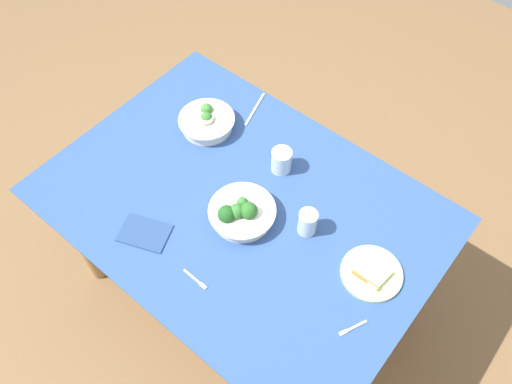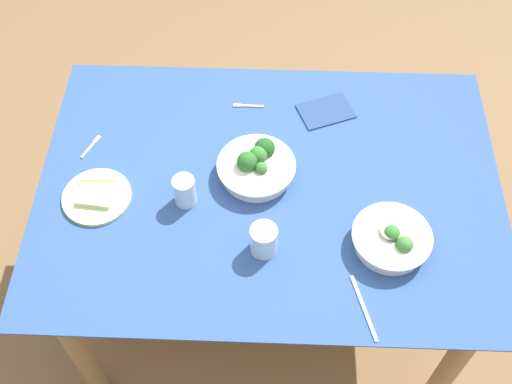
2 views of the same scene
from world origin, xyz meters
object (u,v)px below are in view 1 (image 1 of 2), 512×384
object	(u,v)px
water_glass_side	(281,161)
fork_by_far_bowl	(352,328)
bread_side_plate	(371,273)
napkin_folded_upper	(145,233)
broccoli_bowl_near	(241,213)
table_knife_left	(255,109)
broccoli_bowl_far	(207,122)
water_glass_center	(307,222)
fork_by_near_bowl	(196,280)

from	to	relation	value
water_glass_side	fork_by_far_bowl	size ratio (longest dim) A/B	1.01
bread_side_plate	napkin_folded_upper	size ratio (longest dim) A/B	1.21
broccoli_bowl_near	table_knife_left	size ratio (longest dim) A/B	1.22
broccoli_bowl_far	bread_side_plate	bearing A→B (deg)	-8.77
bread_side_plate	water_glass_side	world-z (taller)	water_glass_side
broccoli_bowl_far	broccoli_bowl_near	bearing A→B (deg)	-32.13
table_knife_left	napkin_folded_upper	xyz separation A→B (m)	(0.09, -0.73, 0.00)
water_glass_side	napkin_folded_upper	bearing A→B (deg)	-109.80
water_glass_side	table_knife_left	world-z (taller)	water_glass_side
table_knife_left	napkin_folded_upper	world-z (taller)	napkin_folded_upper
broccoli_bowl_far	water_glass_center	world-z (taller)	water_glass_center
broccoli_bowl_far	bread_side_plate	xyz separation A→B (m)	(0.90, -0.14, -0.02)
broccoli_bowl_far	table_knife_left	distance (m)	0.23
napkin_folded_upper	water_glass_center	bearing A→B (deg)	41.13
bread_side_plate	table_knife_left	bearing A→B (deg)	156.90
bread_side_plate	water_glass_center	bearing A→B (deg)	179.87
broccoli_bowl_far	bread_side_plate	world-z (taller)	broccoli_bowl_far
water_glass_side	napkin_folded_upper	distance (m)	0.59
water_glass_center	broccoli_bowl_far	bearing A→B (deg)	167.45
fork_by_far_bowl	table_knife_left	bearing A→B (deg)	-98.10
broccoli_bowl_far	bread_side_plate	distance (m)	0.91
broccoli_bowl_far	table_knife_left	xyz separation A→B (m)	(0.09, 0.21, -0.03)
fork_by_far_bowl	bread_side_plate	bearing A→B (deg)	-140.37
water_glass_side	water_glass_center	bearing A→B (deg)	-33.59
fork_by_near_bowl	napkin_folded_upper	xyz separation A→B (m)	(-0.27, 0.02, 0.00)
bread_side_plate	water_glass_side	bearing A→B (deg)	162.64
bread_side_plate	napkin_folded_upper	bearing A→B (deg)	-151.81
water_glass_side	fork_by_near_bowl	distance (m)	0.57
broccoli_bowl_far	water_glass_side	size ratio (longest dim) A/B	2.36
bread_side_plate	fork_by_near_bowl	xyz separation A→B (m)	(-0.45, -0.40, -0.01)
water_glass_side	fork_by_near_bowl	bearing A→B (deg)	-82.53
water_glass_center	water_glass_side	size ratio (longest dim) A/B	1.04
water_glass_center	table_knife_left	world-z (taller)	water_glass_center
bread_side_plate	napkin_folded_upper	distance (m)	0.82
fork_by_far_bowl	fork_by_near_bowl	bearing A→B (deg)	-44.27
water_glass_side	fork_by_near_bowl	world-z (taller)	water_glass_side
broccoli_bowl_far	fork_by_far_bowl	bearing A→B (deg)	-19.85
water_glass_center	napkin_folded_upper	distance (m)	0.59
water_glass_side	fork_by_near_bowl	xyz separation A→B (m)	(0.07, -0.57, -0.05)
broccoli_bowl_near	fork_by_far_bowl	world-z (taller)	broccoli_bowl_near
water_glass_center	fork_by_near_bowl	distance (m)	0.44
bread_side_plate	fork_by_far_bowl	distance (m)	0.21
broccoli_bowl_far	water_glass_side	world-z (taller)	water_glass_side
table_knife_left	napkin_folded_upper	bearing A→B (deg)	-9.87
fork_by_far_bowl	napkin_folded_upper	size ratio (longest dim) A/B	0.55
bread_side_plate	fork_by_far_bowl	size ratio (longest dim) A/B	2.18
water_glass_center	table_knife_left	size ratio (longest dim) A/B	0.51
bread_side_plate	fork_by_far_bowl	world-z (taller)	bread_side_plate
water_glass_side	fork_by_far_bowl	distance (m)	0.69
water_glass_center	napkin_folded_upper	size ratio (longest dim) A/B	0.58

